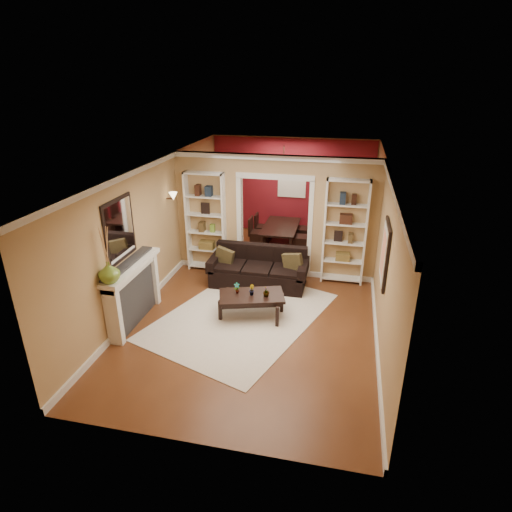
% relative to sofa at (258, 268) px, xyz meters
% --- Properties ---
extents(floor, '(8.00, 8.00, 0.00)m').
position_rel_sofa_xyz_m(floor, '(0.21, -0.45, -0.41)').
color(floor, brown).
rests_on(floor, ground).
extents(ceiling, '(8.00, 8.00, 0.00)m').
position_rel_sofa_xyz_m(ceiling, '(0.21, -0.45, 2.29)').
color(ceiling, white).
rests_on(ceiling, ground).
extents(wall_back, '(8.00, 0.00, 8.00)m').
position_rel_sofa_xyz_m(wall_back, '(0.21, 3.55, 0.94)').
color(wall_back, tan).
rests_on(wall_back, ground).
extents(wall_front, '(8.00, 0.00, 8.00)m').
position_rel_sofa_xyz_m(wall_front, '(0.21, -4.45, 0.94)').
color(wall_front, tan).
rests_on(wall_front, ground).
extents(wall_left, '(0.00, 8.00, 8.00)m').
position_rel_sofa_xyz_m(wall_left, '(-2.04, -0.45, 0.94)').
color(wall_left, tan).
rests_on(wall_left, ground).
extents(wall_right, '(0.00, 8.00, 8.00)m').
position_rel_sofa_xyz_m(wall_right, '(2.46, -0.45, 0.94)').
color(wall_right, tan).
rests_on(wall_right, ground).
extents(partition_wall, '(4.50, 0.15, 2.70)m').
position_rel_sofa_xyz_m(partition_wall, '(0.21, 0.75, 0.94)').
color(partition_wall, tan).
rests_on(partition_wall, floor).
extents(red_back_panel, '(4.44, 0.04, 2.64)m').
position_rel_sofa_xyz_m(red_back_panel, '(0.21, 3.52, 0.91)').
color(red_back_panel, maroon).
rests_on(red_back_panel, floor).
extents(dining_window, '(0.78, 0.03, 0.98)m').
position_rel_sofa_xyz_m(dining_window, '(0.21, 3.48, 1.14)').
color(dining_window, '#8CA5CC').
rests_on(dining_window, wall_back).
extents(area_rug, '(3.53, 4.13, 0.01)m').
position_rel_sofa_xyz_m(area_rug, '(-0.04, -1.37, -0.41)').
color(area_rug, silver).
rests_on(area_rug, floor).
extents(sofa, '(2.11, 0.91, 0.82)m').
position_rel_sofa_xyz_m(sofa, '(0.00, 0.00, 0.00)').
color(sofa, black).
rests_on(sofa, floor).
extents(pillow_left, '(0.41, 0.20, 0.40)m').
position_rel_sofa_xyz_m(pillow_left, '(-0.75, -0.02, 0.19)').
color(pillow_left, brown).
rests_on(pillow_left, sofa).
extents(pillow_right, '(0.44, 0.24, 0.42)m').
position_rel_sofa_xyz_m(pillow_right, '(0.75, -0.02, 0.20)').
color(pillow_right, brown).
rests_on(pillow_right, sofa).
extents(coffee_table, '(1.34, 0.97, 0.45)m').
position_rel_sofa_xyz_m(coffee_table, '(0.15, -1.31, -0.19)').
color(coffee_table, black).
rests_on(coffee_table, floor).
extents(plant_left, '(0.14, 0.12, 0.22)m').
position_rel_sofa_xyz_m(plant_left, '(-0.13, -1.31, 0.15)').
color(plant_left, '#336626').
rests_on(plant_left, coffee_table).
extents(plant_center, '(0.13, 0.14, 0.20)m').
position_rel_sofa_xyz_m(plant_center, '(0.15, -1.31, 0.14)').
color(plant_center, '#336626').
rests_on(plant_center, coffee_table).
extents(plant_right, '(0.15, 0.15, 0.21)m').
position_rel_sofa_xyz_m(plant_right, '(0.43, -1.31, 0.15)').
color(plant_right, '#336626').
rests_on(plant_right, coffee_table).
extents(bookshelf_left, '(0.90, 0.30, 2.30)m').
position_rel_sofa_xyz_m(bookshelf_left, '(-1.34, 0.58, 0.74)').
color(bookshelf_left, white).
rests_on(bookshelf_left, floor).
extents(bookshelf_right, '(0.90, 0.30, 2.30)m').
position_rel_sofa_xyz_m(bookshelf_right, '(1.76, 0.58, 0.74)').
color(bookshelf_right, white).
rests_on(bookshelf_right, floor).
extents(fireplace, '(0.32, 1.70, 1.16)m').
position_rel_sofa_xyz_m(fireplace, '(-1.88, -1.95, 0.17)').
color(fireplace, white).
rests_on(fireplace, floor).
extents(vase, '(0.36, 0.36, 0.36)m').
position_rel_sofa_xyz_m(vase, '(-1.88, -2.65, 0.93)').
color(vase, olive).
rests_on(vase, fireplace).
extents(mirror, '(0.03, 0.95, 1.10)m').
position_rel_sofa_xyz_m(mirror, '(-2.02, -1.95, 1.39)').
color(mirror, silver).
rests_on(mirror, wall_left).
extents(wall_sconce, '(0.18, 0.18, 0.22)m').
position_rel_sofa_xyz_m(wall_sconce, '(-1.94, 0.10, 1.42)').
color(wall_sconce, '#FFE0A5').
rests_on(wall_sconce, wall_left).
extents(framed_art, '(0.04, 0.85, 1.05)m').
position_rel_sofa_xyz_m(framed_art, '(2.42, -1.45, 1.14)').
color(framed_art, black).
rests_on(framed_art, wall_right).
extents(dining_table, '(1.60, 0.89, 0.56)m').
position_rel_sofa_xyz_m(dining_table, '(0.12, 2.40, -0.13)').
color(dining_table, black).
rests_on(dining_table, floor).
extents(dining_chair_nw, '(0.45, 0.45, 0.85)m').
position_rel_sofa_xyz_m(dining_chair_nw, '(-0.43, 2.10, 0.01)').
color(dining_chair_nw, black).
rests_on(dining_chair_nw, floor).
extents(dining_chair_ne, '(0.50, 0.50, 0.79)m').
position_rel_sofa_xyz_m(dining_chair_ne, '(0.67, 2.10, -0.02)').
color(dining_chair_ne, black).
rests_on(dining_chair_ne, floor).
extents(dining_chair_sw, '(0.42, 0.42, 0.77)m').
position_rel_sofa_xyz_m(dining_chair_sw, '(-0.43, 2.70, -0.03)').
color(dining_chair_sw, black).
rests_on(dining_chair_sw, floor).
extents(dining_chair_se, '(0.53, 0.53, 0.82)m').
position_rel_sofa_xyz_m(dining_chair_se, '(0.67, 2.70, -0.00)').
color(dining_chair_se, black).
rests_on(dining_chair_se, floor).
extents(chandelier, '(0.50, 0.50, 0.30)m').
position_rel_sofa_xyz_m(chandelier, '(0.21, 2.25, 1.61)').
color(chandelier, '#352018').
rests_on(chandelier, ceiling).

